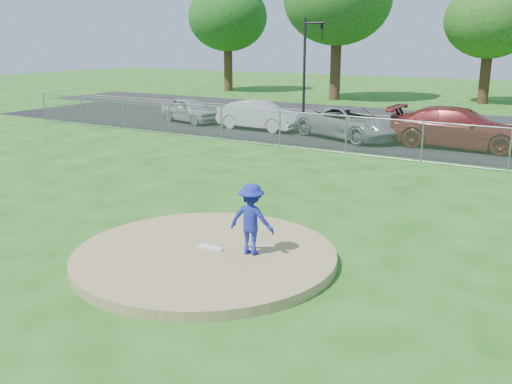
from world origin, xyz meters
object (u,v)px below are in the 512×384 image
at_px(tree_far_left, 227,7).
at_px(traffic_cone, 287,125).
at_px(tree_center, 492,7).
at_px(parked_car_silver, 190,110).
at_px(parked_car_darkred, 459,128).
at_px(parked_car_gray, 350,123).
at_px(traffic_signal_left, 308,57).
at_px(pitcher, 251,219).
at_px(parked_car_white, 259,115).

bearing_deg(tree_far_left, traffic_cone, -48.45).
relative_size(tree_center, traffic_cone, 15.64).
height_order(parked_car_silver, parked_car_darkred, parked_car_darkred).
relative_size(traffic_cone, parked_car_gray, 0.12).
xyz_separation_m(tree_far_left, traffic_signal_left, (13.24, -11.00, -3.70)).
distance_m(tree_center, pitcher, 34.11).
xyz_separation_m(traffic_cone, parked_car_white, (-1.57, -0.11, 0.40)).
xyz_separation_m(tree_far_left, pitcher, (22.88, -32.60, -6.13)).
height_order(traffic_signal_left, parked_car_silver, traffic_signal_left).
xyz_separation_m(tree_far_left, traffic_cone, (15.37, -17.34, -6.74)).
height_order(tree_center, parked_car_silver, tree_center).
relative_size(tree_center, traffic_signal_left, 1.76).
bearing_deg(tree_center, pitcher, -86.79).
distance_m(traffic_cone, parked_car_silver, 6.11).
bearing_deg(tree_center, tree_far_left, -177.27).
bearing_deg(parked_car_gray, traffic_signal_left, 60.64).
bearing_deg(parked_car_silver, tree_center, -18.27).
xyz_separation_m(tree_far_left, parked_car_white, (13.80, -17.45, -6.34)).
relative_size(pitcher, parked_car_darkred, 0.25).
bearing_deg(parked_car_darkred, tree_center, 6.50).
relative_size(tree_far_left, parked_car_white, 2.48).
bearing_deg(traffic_signal_left, parked_car_gray, -50.18).
distance_m(tree_far_left, parked_car_gray, 26.46).
relative_size(tree_far_left, parked_car_silver, 2.77).
xyz_separation_m(parked_car_white, parked_car_darkred, (9.67, 0.13, 0.12)).
height_order(parked_car_white, parked_car_darkred, parked_car_darkred).
xyz_separation_m(traffic_signal_left, pitcher, (9.65, -21.60, -2.43)).
bearing_deg(tree_center, traffic_cone, -107.07).
relative_size(tree_center, pitcher, 6.76).
xyz_separation_m(pitcher, parked_car_darkred, (0.60, 15.28, -0.08)).
distance_m(tree_center, parked_car_gray, 19.59).
distance_m(pitcher, traffic_cone, 17.02).
distance_m(tree_far_left, parked_car_darkred, 29.83).
height_order(pitcher, parked_car_white, pitcher).
distance_m(traffic_signal_left, pitcher, 23.78).
relative_size(traffic_cone, parked_car_darkred, 0.11).
bearing_deg(traffic_cone, pitcher, -63.79).
xyz_separation_m(tree_far_left, parked_car_silver, (9.27, -17.21, -6.39)).
bearing_deg(traffic_cone, parked_car_silver, 178.74).
distance_m(traffic_signal_left, parked_car_darkred, 12.30).
distance_m(traffic_signal_left, parked_car_gray, 8.97).
bearing_deg(pitcher, traffic_signal_left, -73.64).
distance_m(tree_center, parked_car_silver, 22.42).
bearing_deg(parked_car_silver, parked_car_white, -78.58).
xyz_separation_m(parked_car_white, parked_car_gray, (4.93, -0.14, 0.01)).
bearing_deg(parked_car_white, pitcher, -147.53).
relative_size(traffic_signal_left, parked_car_darkred, 0.97).
bearing_deg(traffic_signal_left, traffic_cone, -71.41).
bearing_deg(parked_car_white, parked_car_silver, 88.44).
relative_size(tree_far_left, tree_center, 1.09).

